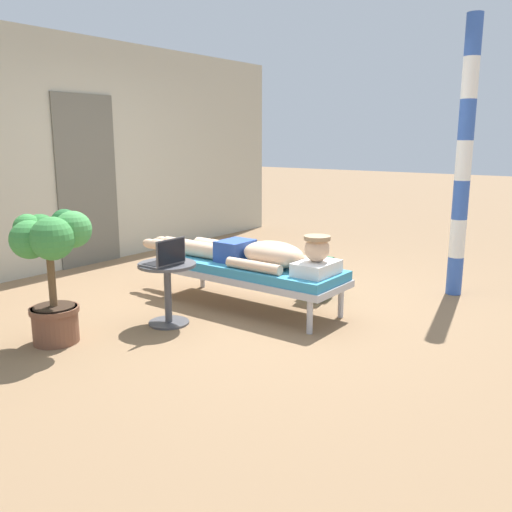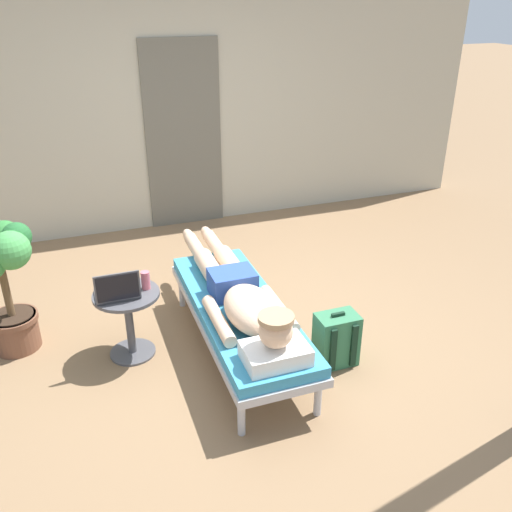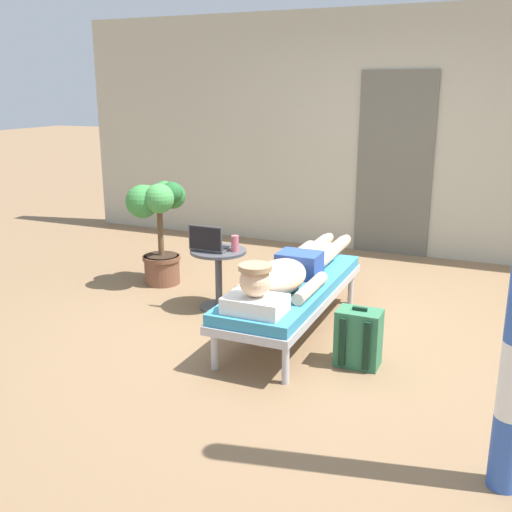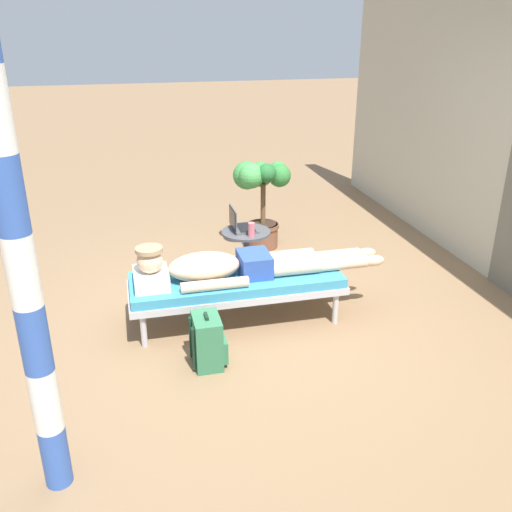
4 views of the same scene
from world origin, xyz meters
name	(u,v)px [view 2 (image 2 of 4)]	position (x,y,z in m)	size (l,w,h in m)	color
ground_plane	(243,339)	(0.00, 0.00, 0.00)	(40.00, 40.00, 0.00)	#846647
house_wall_back	(158,105)	(-0.07, 2.61, 1.35)	(7.60, 0.20, 2.70)	#B2AD99
house_door_panel	(184,136)	(0.17, 2.50, 1.02)	(0.84, 0.03, 2.04)	#625F54
lounge_chair	(239,313)	(-0.07, -0.14, 0.35)	(0.62, 1.83, 0.42)	#B7B7BC
person_reclining	(241,295)	(-0.07, -0.19, 0.52)	(0.53, 2.17, 0.33)	white
side_table	(128,313)	(-0.84, 0.11, 0.36)	(0.48, 0.48, 0.52)	#4C4C51
laptop	(117,291)	(-0.90, 0.06, 0.58)	(0.31, 0.24, 0.23)	#4C4C51
drink_glass	(146,280)	(-0.69, 0.13, 0.59)	(0.06, 0.06, 0.14)	#D86672
backpack	(336,339)	(0.55, -0.50, 0.20)	(0.30, 0.26, 0.42)	#33724C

